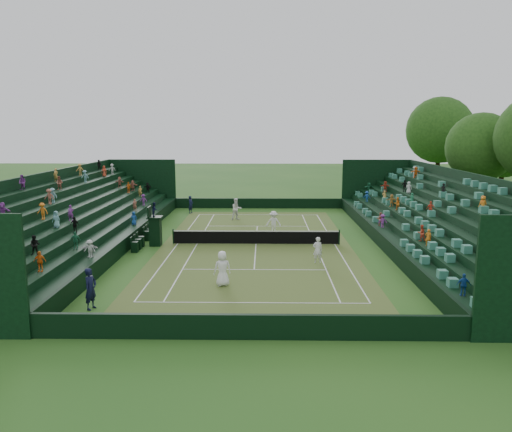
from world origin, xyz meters
The scene contains 19 objects.
ground centered at (0.00, 0.00, 0.00)m, with size 160.00×160.00×0.00m, color #23551A.
court_surface centered at (0.00, 0.00, 0.01)m, with size 12.97×26.77×0.01m, color #417426.
perimeter_wall_north centered at (0.00, 15.88, 0.50)m, with size 17.17×0.20×1.00m, color black.
perimeter_wall_south centered at (0.00, -15.88, 0.50)m, with size 17.17×0.20×1.00m, color black.
perimeter_wall_east centered at (8.48, 0.00, 0.50)m, with size 0.20×31.77×1.00m, color black.
perimeter_wall_west centered at (-8.48, 0.00, 0.50)m, with size 0.20×31.77×1.00m, color black.
north_grandstand centered at (12.66, 0.00, 1.55)m, with size 6.60×32.00×4.90m.
south_grandstand centered at (-12.66, 0.00, 1.55)m, with size 6.60×32.00×4.90m.
tennis_net centered at (0.00, 0.00, 0.53)m, with size 11.67×0.10×1.06m.
scoreboard_tower centered at (17.75, 16.00, 3.14)m, with size 2.00×1.00×3.70m.
tree_row centered at (22.25, 11.83, 6.71)m, with size 11.19×37.31×11.57m.
umpire_chair centered at (-6.93, -0.48, 1.29)m, with size 0.96×0.96×3.02m.
courtside_chairs centered at (-7.89, 0.11, 0.38)m, with size 0.46×5.44×1.00m.
player_near_west centered at (-1.57, -9.33, 0.91)m, with size 0.89×0.58×1.83m, color white.
player_near_east centered at (3.77, -4.83, 0.80)m, with size 0.58×0.38×1.60m, color white.
player_far_west centered at (-1.88, 9.38, 0.95)m, with size 0.93×0.72×1.91m, color white.
player_far_east centered at (1.28, 3.56, 0.88)m, with size 1.13×0.66×1.75m, color white.
line_judge_north centered at (-6.41, 12.75, 0.83)m, with size 0.60×0.40×1.66m, color black.
line_judge_south centered at (-7.16, -12.76, 0.94)m, with size 0.69×0.45×1.89m, color black.
Camera 1 is at (0.56, -33.91, 8.00)m, focal length 35.00 mm.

